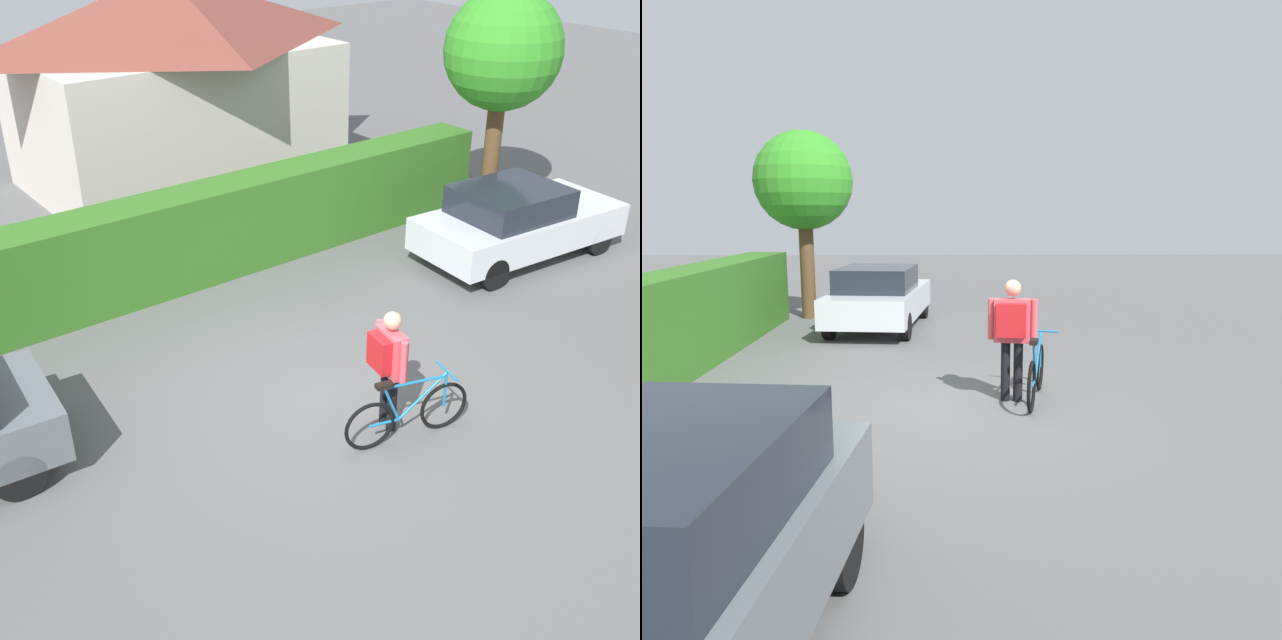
{
  "view_description": "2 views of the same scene",
  "coord_description": "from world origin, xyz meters",
  "views": [
    {
      "loc": [
        -5.45,
        -6.88,
        6.3
      ],
      "look_at": [
        0.35,
        0.62,
        0.9
      ],
      "focal_mm": 43.5,
      "sensor_mm": 36.0,
      "label": 1
    },
    {
      "loc": [
        -7.96,
        -0.1,
        2.62
      ],
      "look_at": [
        1.2,
        -0.23,
        0.99
      ],
      "focal_mm": 34.27,
      "sensor_mm": 36.0,
      "label": 2
    }
  ],
  "objects": [
    {
      "name": "parked_car_far",
      "position": [
        5.77,
        1.58,
        0.72
      ],
      "size": [
        4.16,
        2.14,
        1.42
      ],
      "color": "silver",
      "rests_on": "ground"
    },
    {
      "name": "ground_plane",
      "position": [
        0.0,
        0.0,
        0.0
      ],
      "size": [
        60.0,
        60.0,
        0.0
      ],
      "primitive_type": "plane",
      "color": "#585858"
    },
    {
      "name": "hedge_row",
      "position": [
        0.0,
        4.43,
        0.83
      ],
      "size": [
        14.11,
        0.9,
        1.66
      ],
      "primitive_type": "cube",
      "color": "#326920",
      "rests_on": "ground"
    },
    {
      "name": "person_rider",
      "position": [
        0.26,
        -0.9,
        1.04
      ],
      "size": [
        0.42,
        0.67,
        1.71
      ],
      "color": "black",
      "rests_on": "ground"
    },
    {
      "name": "tree_kerbside",
      "position": [
        7.19,
        3.52,
        3.32
      ],
      "size": [
        2.37,
        2.37,
        4.55
      ],
      "color": "brown",
      "rests_on": "ground"
    },
    {
      "name": "house_distant",
      "position": [
        2.92,
        9.37,
        2.36
      ],
      "size": [
        7.01,
        4.7,
        4.63
      ],
      "color": "beige",
      "rests_on": "ground"
    },
    {
      "name": "bicycle",
      "position": [
        0.31,
        -1.26,
        0.39
      ],
      "size": [
        1.74,
        0.61,
        0.95
      ],
      "color": "black",
      "rests_on": "ground"
    }
  ]
}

